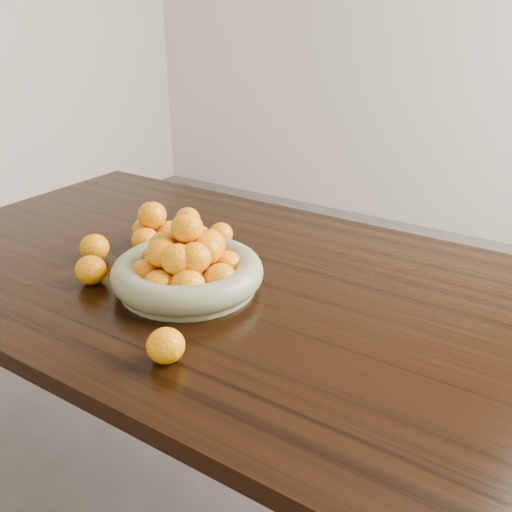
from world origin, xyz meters
The scene contains 8 objects.
dining_table centered at (0.00, 0.00, 0.66)m, with size 2.00×1.00×0.75m.
fruit_bowl centered at (-0.14, -0.11, 0.80)m, with size 0.34×0.34×0.18m.
orange_pyramid centered at (-0.37, 0.03, 0.80)m, with size 0.15×0.14×0.12m.
loose_orange_0 centered at (-0.44, -0.12, 0.78)m, with size 0.07×0.07×0.07m, color #FF9707.
loose_orange_1 centered at (-0.35, -0.21, 0.78)m, with size 0.07×0.07×0.07m, color #FF9707.
loose_orange_2 centered at (0.01, -0.35, 0.78)m, with size 0.07×0.07×0.07m, color #FF9707.
loose_orange_3 centered at (-0.37, 0.17, 0.78)m, with size 0.07×0.07×0.07m, color #FF9707.
loose_orange_4 centered at (-0.23, 0.14, 0.78)m, with size 0.06×0.06×0.06m, color #FF9707.
Camera 1 is at (0.62, -0.99, 1.36)m, focal length 40.00 mm.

